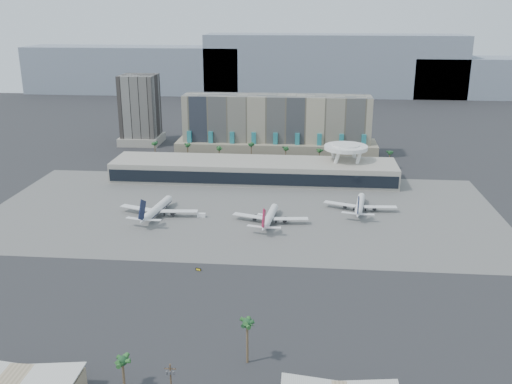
# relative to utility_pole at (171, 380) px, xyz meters

# --- Properties ---
(ground) EXTENTS (900.00, 900.00, 0.00)m
(ground) POSITION_rel_utility_pole_xyz_m (2.00, 96.09, -7.14)
(ground) COLOR #232326
(ground) RESTS_ON ground
(apron_pad) EXTENTS (260.00, 130.00, 0.06)m
(apron_pad) POSITION_rel_utility_pole_xyz_m (2.00, 151.09, -7.11)
(apron_pad) COLOR #5B5B59
(apron_pad) RESTS_ON ground
(mountain_ridge) EXTENTS (680.00, 60.00, 70.00)m
(mountain_ridge) POSITION_rel_utility_pole_xyz_m (29.88, 566.09, 22.75)
(mountain_ridge) COLOR gray
(mountain_ridge) RESTS_ON ground
(hotel) EXTENTS (140.00, 30.00, 42.00)m
(hotel) POSITION_rel_utility_pole_xyz_m (12.00, 270.50, 9.67)
(hotel) COLOR tan
(hotel) RESTS_ON ground
(office_tower) EXTENTS (30.00, 30.00, 52.00)m
(office_tower) POSITION_rel_utility_pole_xyz_m (-93.00, 296.09, 15.80)
(office_tower) COLOR black
(office_tower) RESTS_ON ground
(terminal) EXTENTS (170.00, 32.50, 14.50)m
(terminal) POSITION_rel_utility_pole_xyz_m (2.00, 205.93, -0.63)
(terminal) COLOR #ADA798
(terminal) RESTS_ON ground
(saucer_structure) EXTENTS (26.00, 26.00, 21.89)m
(saucer_structure) POSITION_rel_utility_pole_xyz_m (57.00, 212.09, 11.31)
(saucer_structure) COLOR white
(saucer_structure) RESTS_ON ground
(palm_row) EXTENTS (157.80, 2.80, 13.10)m
(palm_row) POSITION_rel_utility_pole_xyz_m (9.00, 241.09, 3.36)
(palm_row) COLOR brown
(palm_row) RESTS_ON ground
(utility_pole) EXTENTS (3.20, 0.85, 12.00)m
(utility_pole) POSITION_rel_utility_pole_xyz_m (0.00, 0.00, 0.00)
(utility_pole) COLOR #4C3826
(utility_pole) RESTS_ON ground
(airliner_left) EXTENTS (41.02, 42.47, 14.70)m
(airliner_left) POSITION_rel_utility_pole_xyz_m (-40.16, 139.50, -3.43)
(airliner_left) COLOR white
(airliner_left) RESTS_ON ground
(airliner_centre) EXTENTS (37.30, 38.56, 13.32)m
(airliner_centre) POSITION_rel_utility_pole_xyz_m (16.73, 134.38, -3.78)
(airliner_centre) COLOR white
(airliner_centre) RESTS_ON ground
(airliner_right) EXTENTS (37.29, 38.63, 13.38)m
(airliner_right) POSITION_rel_utility_pole_xyz_m (61.67, 156.03, -3.77)
(airliner_right) COLOR white
(airliner_right) RESTS_ON ground
(service_vehicle_a) EXTENTS (4.19, 2.12, 2.03)m
(service_vehicle_a) POSITION_rel_utility_pole_xyz_m (-17.88, 139.62, -6.13)
(service_vehicle_a) COLOR white
(service_vehicle_a) RESTS_ON ground
(service_vehicle_b) EXTENTS (3.87, 2.90, 1.77)m
(service_vehicle_b) POSITION_rel_utility_pole_xyz_m (11.92, 141.90, -6.26)
(service_vehicle_b) COLOR white
(service_vehicle_b) RESTS_ON ground
(taxiway_sign) EXTENTS (2.36, 0.91, 1.07)m
(taxiway_sign) POSITION_rel_utility_pole_xyz_m (-7.98, 79.45, -6.61)
(taxiway_sign) COLOR black
(taxiway_sign) RESTS_ON ground
(near_palm_a) EXTENTS (6.00, 6.00, 10.05)m
(near_palm_a) POSITION_rel_utility_pole_xyz_m (-14.50, 5.11, 0.11)
(near_palm_a) COLOR brown
(near_palm_a) RESTS_ON ground
(near_palm_b) EXTENTS (6.00, 6.00, 14.52)m
(near_palm_b) POSITION_rel_utility_pole_xyz_m (18.01, 19.96, 4.48)
(near_palm_b) COLOR brown
(near_palm_b) RESTS_ON ground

